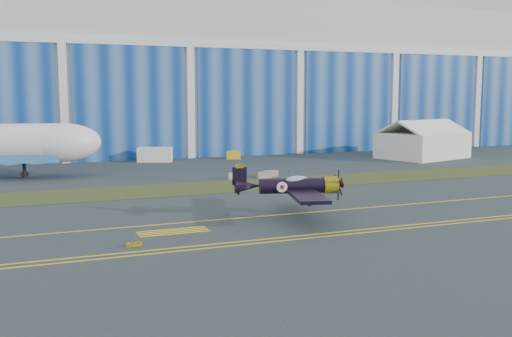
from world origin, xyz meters
name	(u,v)px	position (x,y,z in m)	size (l,w,h in m)	color
ground	(318,202)	(0.00, 0.00, 0.00)	(260.00, 260.00, 0.00)	#2C383C
grass_median	(267,184)	(0.00, 14.00, 0.02)	(260.00, 10.00, 0.02)	#475128
hangar	(161,79)	(0.00, 71.79, 14.96)	(220.00, 45.70, 30.00)	silver
taxiway_centreline	(341,210)	(0.00, -5.00, 0.01)	(200.00, 0.20, 0.02)	yellow
edge_line_near	(398,229)	(0.00, -14.50, 0.01)	(80.00, 0.20, 0.02)	yellow
edge_line_far	(391,227)	(0.00, -13.50, 0.01)	(80.00, 0.20, 0.02)	yellow
hold_short_ladder	(173,231)	(-18.00, -8.10, 0.01)	(6.00, 2.40, 0.02)	yellow
guard_board_left	(134,245)	(-22.00, -12.00, 0.17)	(1.20, 0.15, 0.35)	yellow
warbird	(292,186)	(-6.20, -6.53, 3.00)	(14.87, 16.59, 4.18)	black
tent	(423,139)	(39.07, 33.03, 3.51)	(17.65, 14.96, 7.02)	white
shipping_container	(155,155)	(-7.65, 45.15, 1.25)	(5.77, 2.31, 2.50)	white
tug	(234,155)	(6.54, 44.47, 0.72)	(2.46, 1.54, 1.43)	yellow
gse_box	(426,146)	(48.89, 44.64, 0.95)	(3.17, 1.69, 1.90)	#8EA8A2
barrier_a	(235,176)	(-2.19, 19.85, 0.45)	(2.00, 0.60, 0.90)	#9C8D98
barrier_b	(264,175)	(1.80, 19.02, 0.45)	(2.00, 0.60, 0.90)	gray
barrier_c	(271,174)	(3.19, 19.99, 0.45)	(2.00, 0.60, 0.90)	gray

